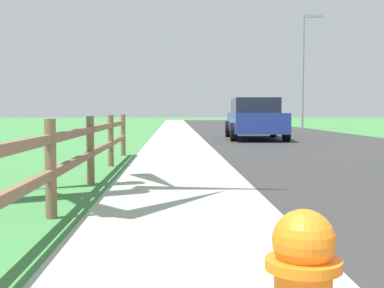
% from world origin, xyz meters
% --- Properties ---
extents(ground_plane, '(120.00, 120.00, 0.00)m').
position_xyz_m(ground_plane, '(0.00, 25.00, 0.00)').
color(ground_plane, '#3B7B3D').
extents(road_asphalt, '(7.00, 66.00, 0.01)m').
position_xyz_m(road_asphalt, '(3.50, 27.00, 0.00)').
color(road_asphalt, '#2F2F2F').
rests_on(road_asphalt, ground).
extents(curb_concrete, '(6.00, 66.00, 0.01)m').
position_xyz_m(curb_concrete, '(-3.00, 27.00, 0.00)').
color(curb_concrete, '#A1B09A').
rests_on(curb_concrete, ground).
extents(grass_verge, '(5.00, 66.00, 0.00)m').
position_xyz_m(grass_verge, '(-4.50, 27.00, 0.01)').
color(grass_verge, '#3B7B3D').
rests_on(grass_verge, ground).
extents(rail_fence, '(0.11, 12.01, 0.98)m').
position_xyz_m(rail_fence, '(-2.29, 6.28, 0.57)').
color(rail_fence, brown).
rests_on(rail_fence, ground).
extents(parked_suv_blue, '(2.21, 4.99, 1.53)m').
position_xyz_m(parked_suv_blue, '(1.95, 19.44, 0.78)').
color(parked_suv_blue, navy).
rests_on(parked_suv_blue, ground).
extents(street_lamp, '(1.17, 0.20, 6.60)m').
position_xyz_m(street_lamp, '(6.41, 29.70, 3.90)').
color(street_lamp, gray).
rests_on(street_lamp, ground).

